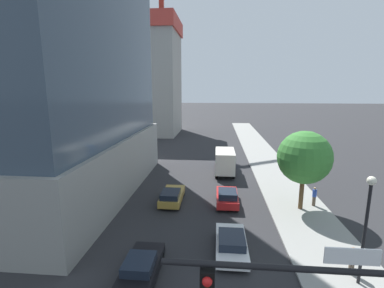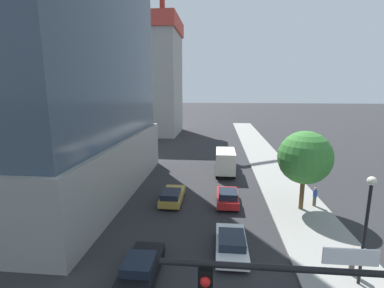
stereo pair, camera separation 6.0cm
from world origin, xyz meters
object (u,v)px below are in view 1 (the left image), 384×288
Objects in this scene: street_lamp at (367,215)px; pedestrian_orange_shirt at (352,260)px; car_red at (227,197)px; car_black at (141,268)px; car_white at (231,243)px; box_truck at (225,160)px; street_tree at (304,158)px; pedestrian_blue_shirt at (314,196)px; construction_building at (150,72)px; car_gold at (172,196)px.

street_lamp is 3.08m from pedestrian_orange_shirt.
car_red is 0.93× the size of car_black.
box_truck is at bearing 90.00° from car_white.
street_tree reaches higher than pedestrian_orange_shirt.
pedestrian_blue_shirt reaches higher than car_black.
street_lamp is at bearing -87.96° from street_tree.
box_truck is (4.92, 19.60, 1.00)m from car_black.
car_black is at bearing -149.47° from car_white.
street_lamp reaches higher than pedestrian_orange_shirt.
car_white is (0.00, -7.34, -0.07)m from car_red.
construction_building is at bearing 102.69° from car_black.
pedestrian_orange_shirt is at bearing -70.70° from box_truck.
car_gold reaches higher than car_white.
construction_building is 7.99× the size of car_gold.
car_black is 11.40m from pedestrian_orange_shirt.
street_tree is 1.52× the size of car_gold.
street_tree reaches higher than street_lamp.
pedestrian_orange_shirt reaches higher than car_gold.
pedestrian_blue_shirt is at bearing 0.77° from car_gold.
car_white is 16.73m from box_truck.
box_truck is 19.39m from pedestrian_orange_shirt.
street_tree is 3.88m from pedestrian_blue_shirt.
street_lamp reaches higher than car_red.
car_white is at bearing 166.12° from pedestrian_orange_shirt.
box_truck is at bearing 90.00° from car_red.
construction_building is at bearing 121.25° from pedestrian_blue_shirt.
street_tree is 11.73m from car_gold.
street_tree is 4.19× the size of pedestrian_orange_shirt.
construction_building is at bearing 115.14° from pedestrian_orange_shirt.
pedestrian_orange_shirt reaches higher than car_black.
street_lamp is 3.67× the size of pedestrian_orange_shirt.
street_lamp is 12.04m from car_red.
car_black is (11.02, -48.92, -13.10)m from construction_building.
pedestrian_blue_shirt reaches higher than car_red.
car_black is 2.75× the size of pedestrian_orange_shirt.
car_red reaches higher than car_gold.
street_tree is 1.01× the size of box_truck.
street_lamp reaches higher than car_black.
box_truck is at bearing 128.94° from pedestrian_blue_shirt.
street_tree is 1.51× the size of car_white.
box_truck is at bearing 62.32° from car_gold.
pedestrian_orange_shirt is (22.34, -47.60, -12.83)m from construction_building.
car_gold is (-11.04, 0.54, -3.92)m from street_tree.
car_red is at bearing 64.34° from car_black.
pedestrian_orange_shirt is (-1.04, -9.07, -0.05)m from pedestrian_blue_shirt.
pedestrian_orange_shirt is at bearing -54.32° from car_red.
car_black is 1.00× the size of car_gold.
pedestrian_blue_shirt is (7.44, 7.49, 0.34)m from car_white.
street_tree is at bearing -58.31° from box_truck.
box_truck is (4.92, 9.38, 1.02)m from car_gold.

